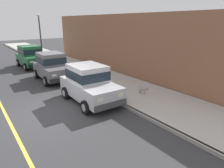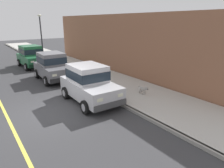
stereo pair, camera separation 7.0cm
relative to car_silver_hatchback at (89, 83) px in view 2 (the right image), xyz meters
The scene contains 10 objects.
ground_plane 2.44m from the car_silver_hatchback, behind, with size 80.00×80.00×0.00m, color #38383A.
curb 1.35m from the car_silver_hatchback, 11.28° to the right, with size 0.16×64.00×0.14m, color gray.
sidewalk 2.93m from the car_silver_hatchback, ahead, with size 3.60×64.00×0.14m, color #B7B5AD.
lane_centre_line 3.95m from the car_silver_hatchback, behind, with size 0.12×57.60×0.01m, color #E0D64C.
car_silver_hatchback is the anchor object (origin of this frame).
car_grey_hatchback 5.04m from the car_silver_hatchback, 90.83° to the left, with size 2.03×3.84×1.88m.
car_green_hatchback 10.23m from the car_silver_hatchback, 90.70° to the left, with size 2.06×3.86×1.88m.
dog_grey 3.00m from the car_silver_hatchback, 21.90° to the right, with size 0.21×0.75×0.49m.
street_lamp 11.81m from the car_silver_hatchback, 83.46° to the left, with size 0.36×0.36×4.42m.
building_facade 6.46m from the car_silver_hatchback, 39.72° to the left, with size 0.50×20.00×4.47m, color #8C5B42.
Camera 2 is at (-2.53, -8.50, 3.98)m, focal length 32.72 mm.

